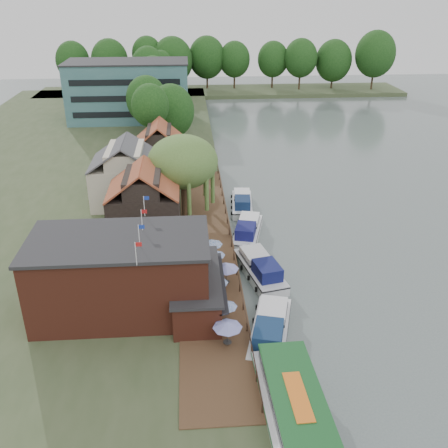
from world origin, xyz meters
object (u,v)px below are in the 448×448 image
object	(u,v)px
cruiser_1	(260,266)
cottage_a	(144,201)
umbrella_1	(226,313)
umbrella_3	(226,274)
umbrella_0	(227,334)
umbrella_5	(212,250)
cruiser_2	(247,228)
hotel_block	(129,91)
cottage_c	(160,151)
cottage_b	(127,172)
umbrella_2	(215,289)
willow	(183,177)
cruiser_3	(242,201)
tour_boat	(299,423)
pub	(144,274)
cruiser_0	(270,326)
swan	(272,416)
umbrella_4	(216,261)

from	to	relation	value
cruiser_1	cottage_a	bearing A→B (deg)	132.15
umbrella_1	umbrella_3	world-z (taller)	same
umbrella_0	umbrella_1	bearing A→B (deg)	88.06
umbrella_5	cruiser_2	xyz separation A→B (m)	(4.68, 7.10, -1.10)
hotel_block	cottage_c	world-z (taller)	hotel_block
cottage_b	umbrella_3	xyz separation A→B (m)	(11.48, -21.76, -2.96)
cottage_c	umbrella_2	xyz separation A→B (m)	(6.29, -33.18, -2.96)
willow	umbrella_2	bearing A→B (deg)	-81.72
cottage_a	umbrella_3	xyz separation A→B (m)	(8.48, -11.76, -2.96)
cottage_c	umbrella_2	size ratio (longest dim) A/B	3.55
cottage_a	cottage_c	xyz separation A→B (m)	(1.00, 19.00, 0.00)
umbrella_5	cruiser_3	xyz separation A→B (m)	(4.95, 15.57, -1.17)
willow	cruiser_3	world-z (taller)	willow
cruiser_3	cruiser_1	bearing A→B (deg)	-85.00
umbrella_2	cruiser_2	size ratio (longest dim) A/B	0.24
tour_boat	umbrella_5	bearing A→B (deg)	99.68
cottage_c	umbrella_1	size ratio (longest dim) A/B	3.58
cottage_b	cruiser_3	xyz separation A→B (m)	(15.28, -1.11, -4.13)
hotel_block	cruiser_1	world-z (taller)	hotel_block
cottage_b	umbrella_3	distance (m)	24.78
hotel_block	umbrella_2	bearing A→B (deg)	-78.49
umbrella_2	tour_boat	size ratio (longest dim) A/B	0.16
pub	umbrella_3	bearing A→B (deg)	23.43
tour_boat	cruiser_0	bearing A→B (deg)	89.22
cruiser_0	tour_boat	xyz separation A→B (m)	(0.16, -10.87, 0.39)
umbrella_2	cottage_c	bearing A→B (deg)	100.74
umbrella_0	tour_boat	size ratio (longest dim) A/B	0.16
umbrella_3	swan	xyz separation A→B (m)	(2.02, -15.76, -2.07)
hotel_block	tour_boat	size ratio (longest dim) A/B	1.68
cruiser_2	cruiser_3	bearing A→B (deg)	102.19
tour_boat	cruiser_2	bearing A→B (deg)	88.17
hotel_block	umbrella_2	size ratio (longest dim) A/B	10.60
umbrella_4	cruiser_3	xyz separation A→B (m)	(4.65, 17.92, -1.17)
pub	willow	xyz separation A→B (m)	(3.50, 20.00, 1.56)
umbrella_4	swan	distance (m)	18.82
hotel_block	umbrella_3	xyz separation A→B (m)	(15.48, -67.76, -4.86)
umbrella_3	cruiser_2	distance (m)	12.72
hotel_block	cottage_b	xyz separation A→B (m)	(4.00, -46.00, -1.90)
willow	cruiser_3	bearing A→B (deg)	26.55
swan	cottage_b	bearing A→B (deg)	109.79
umbrella_2	cruiser_2	world-z (taller)	umbrella_2
cottage_a	willow	world-z (taller)	willow
cruiser_3	swan	bearing A→B (deg)	-87.79
cottage_b	swan	distance (m)	40.19
hotel_block	umbrella_5	distance (m)	64.49
tour_boat	swan	world-z (taller)	tour_boat
umbrella_5	swan	bearing A→B (deg)	-81.34
cruiser_2	willow	bearing A→B (deg)	162.59
cruiser_2	umbrella_0	bearing A→B (deg)	-87.00
cruiser_0	tour_boat	bearing A→B (deg)	-73.97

